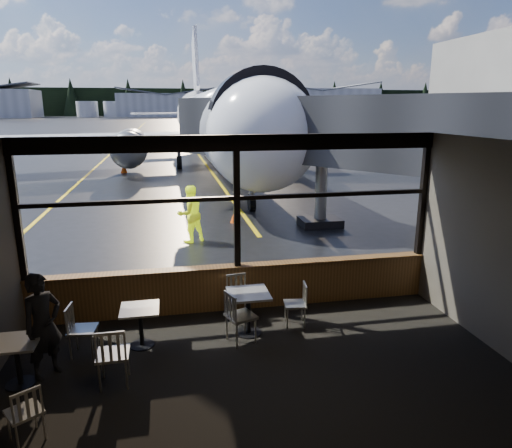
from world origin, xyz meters
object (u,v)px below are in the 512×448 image
object	(u,v)px
cone_wing	(124,168)
chair_near_n	(239,298)
chair_mid_w	(83,330)
passenger	(43,326)
jet_bridge	(321,164)
chair_near_w	(241,317)
cafe_table_near	(248,313)
chair_mid_s	(113,355)
cafe_table_left	(18,363)
cone_nose	(235,216)
airliner	(215,80)
ground_crew	(190,214)
cafe_table_mid	(141,327)
chair_left_s	(24,412)
chair_near_e	(295,304)

from	to	relation	value
cone_wing	chair_near_n	bearing A→B (deg)	-79.86
chair_mid_w	passenger	distance (m)	0.78
jet_bridge	chair_near_w	bearing A→B (deg)	-118.66
jet_bridge	cafe_table_near	xyz separation A→B (m)	(-3.58, -6.60, -1.82)
chair_mid_s	cone_wing	distance (m)	23.24
chair_mid_s	chair_mid_w	world-z (taller)	chair_mid_s
chair_near_n	chair_mid_s	bearing A→B (deg)	31.95
cafe_table_left	cone_nose	size ratio (longest dim) A/B	1.54
chair_near_w	passenger	world-z (taller)	passenger
airliner	cafe_table_near	xyz separation A→B (m)	(-1.91, -22.24, -5.22)
ground_crew	airliner	bearing A→B (deg)	-126.54
cafe_table_mid	passenger	distance (m)	1.57
chair_near_w	cone_wing	size ratio (longest dim) A/B	1.70
chair_near_n	chair_mid_w	distance (m)	2.83
chair_mid_w	passenger	xyz separation A→B (m)	(-0.45, -0.51, 0.38)
ground_crew	cone_nose	xyz separation A→B (m)	(1.68, 2.06, -0.63)
jet_bridge	chair_mid_s	size ratio (longest dim) A/B	10.53
cafe_table_near	ground_crew	bearing A→B (deg)	96.43
airliner	chair_near_w	world-z (taller)	airliner
cafe_table_left	chair_left_s	world-z (taller)	chair_left_s
cone_nose	jet_bridge	bearing A→B (deg)	-31.14
chair_mid_s	ground_crew	world-z (taller)	ground_crew
cafe_table_near	cone_wing	world-z (taller)	cafe_table_near
chair_near_e	chair_near_n	bearing A→B (deg)	74.50
passenger	chair_near_w	bearing A→B (deg)	-36.92
cafe_table_mid	chair_near_n	world-z (taller)	chair_near_n
cafe_table_mid	ground_crew	world-z (taller)	ground_crew
chair_near_n	cone_nose	xyz separation A→B (m)	(1.07, 7.58, -0.21)
chair_near_e	passenger	world-z (taller)	passenger
chair_near_e	chair_near_n	world-z (taller)	chair_near_n
cafe_table_near	jet_bridge	bearing A→B (deg)	61.54
cafe_table_mid	chair_mid_s	world-z (taller)	chair_mid_s
cafe_table_left	ground_crew	xyz separation A→B (m)	(2.92, 7.00, 0.51)
cafe_table_left	cafe_table_near	bearing A→B (deg)	14.02
chair_near_n	chair_near_w	bearing A→B (deg)	76.27
chair_near_w	ground_crew	bearing A→B (deg)	164.89
cafe_table_mid	cafe_table_left	distance (m)	1.90
cafe_table_left	chair_near_e	bearing A→B (deg)	13.19
cafe_table_left	chair_near_w	size ratio (longest dim) A/B	0.75
ground_crew	jet_bridge	bearing A→B (deg)	159.28
chair_near_w	chair_mid_w	bearing A→B (deg)	-111.53
chair_near_w	passenger	distance (m)	3.12
ground_crew	chair_mid_s	bearing A→B (deg)	50.62
airliner	ground_crew	bearing A→B (deg)	-99.26
chair_mid_w	chair_left_s	distance (m)	2.02
passenger	chair_near_e	bearing A→B (deg)	-33.12
cafe_table_left	cone_wing	size ratio (longest dim) A/B	1.27
cone_nose	chair_near_w	bearing A→B (deg)	-97.92
cafe_table_near	cafe_table_mid	xyz separation A→B (m)	(-1.88, -0.08, -0.05)
chair_near_e	chair_mid_s	distance (m)	3.41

